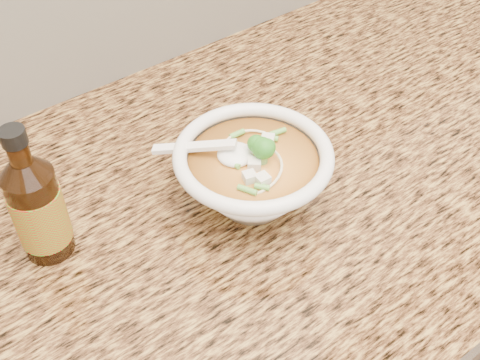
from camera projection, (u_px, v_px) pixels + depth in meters
cabinet at (258, 349)px, 1.14m from camera, size 4.00×0.65×0.86m
counter_slab at (264, 180)px, 0.83m from camera, size 4.00×0.68×0.04m
soup_bowl at (253, 176)px, 0.74m from camera, size 0.19×0.19×0.11m
hot_sauce_bottle at (38, 208)px, 0.67m from camera, size 0.06×0.06×0.18m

